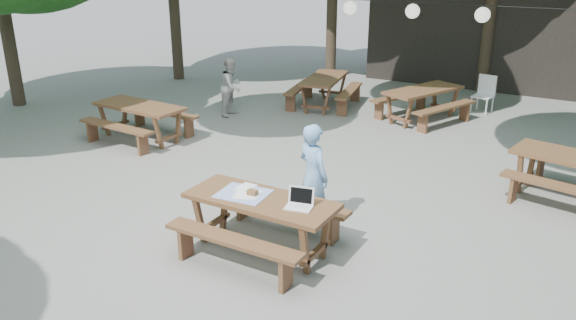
% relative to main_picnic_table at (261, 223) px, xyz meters
% --- Properties ---
extents(ground, '(80.00, 80.00, 0.00)m').
position_rel_main_picnic_table_xyz_m(ground, '(-0.45, 1.67, -0.39)').
color(ground, slate).
rests_on(ground, ground).
extents(pavilion, '(6.00, 3.00, 2.80)m').
position_rel_main_picnic_table_xyz_m(pavilion, '(0.05, 12.17, 1.01)').
color(pavilion, black).
rests_on(pavilion, ground).
extents(main_picnic_table, '(2.00, 1.58, 0.75)m').
position_rel_main_picnic_table_xyz_m(main_picnic_table, '(0.00, 0.00, 0.00)').
color(main_picnic_table, brown).
rests_on(main_picnic_table, ground).
extents(picnic_table_nw, '(2.04, 1.69, 0.75)m').
position_rel_main_picnic_table_xyz_m(picnic_table_nw, '(-4.70, 2.66, 0.00)').
color(picnic_table_nw, brown).
rests_on(picnic_table_nw, ground).
extents(picnic_table_far_w, '(1.93, 2.18, 0.75)m').
position_rel_main_picnic_table_xyz_m(picnic_table_far_w, '(-2.57, 6.97, 0.00)').
color(picnic_table_far_w, brown).
rests_on(picnic_table_far_w, ground).
extents(picnic_table_far_e, '(2.18, 2.36, 0.75)m').
position_rel_main_picnic_table_xyz_m(picnic_table_far_e, '(-0.03, 7.00, 0.00)').
color(picnic_table_far_e, brown).
rests_on(picnic_table_far_e, ground).
extents(woman, '(0.65, 0.56, 1.52)m').
position_rel_main_picnic_table_xyz_m(woman, '(0.24, 1.00, 0.37)').
color(woman, '#7CADE2').
rests_on(woman, ground).
extents(second_person, '(0.59, 0.73, 1.41)m').
position_rel_main_picnic_table_xyz_m(second_person, '(-4.11, 5.15, 0.31)').
color(second_person, silver).
rests_on(second_person, ground).
extents(plastic_chair, '(0.51, 0.51, 0.90)m').
position_rel_main_picnic_table_xyz_m(plastic_chair, '(1.05, 8.42, -0.13)').
color(plastic_chair, white).
rests_on(plastic_chair, ground).
extents(laptop, '(0.38, 0.32, 0.24)m').
position_rel_main_picnic_table_xyz_m(laptop, '(0.55, 0.04, 0.42)').
color(laptop, white).
rests_on(laptop, main_picnic_table).
extents(tabletop_clutter, '(0.70, 0.63, 0.08)m').
position_rel_main_picnic_table_xyz_m(tabletop_clutter, '(-0.25, 0.01, 0.37)').
color(tabletop_clutter, blue).
rests_on(tabletop_clutter, main_picnic_table).
extents(paper_lanterns, '(9.00, 0.34, 0.38)m').
position_rel_main_picnic_table_xyz_m(paper_lanterns, '(-0.63, 7.67, 2.02)').
color(paper_lanterns, black).
rests_on(paper_lanterns, ground).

